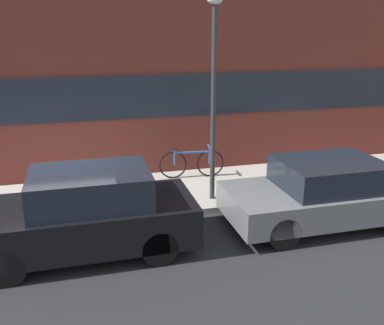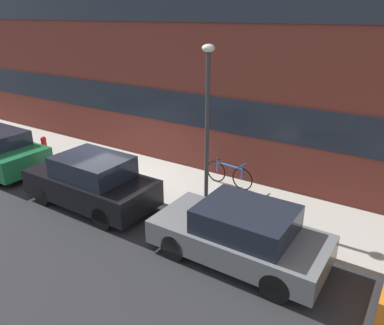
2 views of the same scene
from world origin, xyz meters
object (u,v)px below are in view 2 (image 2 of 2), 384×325
(parked_car_grey, at_px, (241,234))
(fire_hydrant, at_px, (44,146))
(lamp_post, at_px, (207,111))
(parked_car_black, at_px, (92,182))
(bicycle, at_px, (229,174))

(parked_car_grey, xyz_separation_m, fire_hydrant, (-8.99, 1.61, -0.16))
(fire_hydrant, relative_size, lamp_post, 0.18)
(fire_hydrant, bearing_deg, parked_car_black, -20.50)
(parked_car_black, distance_m, bicycle, 4.15)
(parked_car_grey, xyz_separation_m, lamp_post, (-1.85, 1.59, 2.17))
(parked_car_grey, height_order, bicycle, parked_car_grey)
(lamp_post, bearing_deg, parked_car_grey, -40.79)
(bicycle, height_order, lamp_post, lamp_post)
(fire_hydrant, height_order, lamp_post, lamp_post)
(bicycle, relative_size, lamp_post, 0.39)
(fire_hydrant, bearing_deg, lamp_post, -0.15)
(parked_car_grey, distance_m, fire_hydrant, 9.13)
(bicycle, xyz_separation_m, lamp_post, (0.08, -1.51, 2.32))
(parked_car_grey, height_order, fire_hydrant, parked_car_grey)
(parked_car_black, bearing_deg, bicycle, -131.53)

